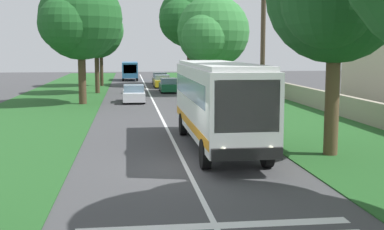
% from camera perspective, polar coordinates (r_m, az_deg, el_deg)
% --- Properties ---
extents(ground, '(160.00, 160.00, 0.00)m').
position_cam_1_polar(ground, '(18.32, -0.54, -6.16)').
color(ground, '#424244').
extents(grass_verge_left, '(120.00, 8.00, 0.04)m').
position_cam_1_polar(grass_verge_left, '(33.53, -17.72, -0.26)').
color(grass_verge_left, '#235623').
rests_on(grass_verge_left, ground).
extents(grass_verge_right, '(120.00, 8.00, 0.04)m').
position_cam_1_polar(grass_verge_right, '(34.53, 10.12, 0.19)').
color(grass_verge_right, '#235623').
rests_on(grass_verge_right, ground).
extents(centre_line, '(110.00, 0.16, 0.01)m').
position_cam_1_polar(centre_line, '(33.03, -3.59, -0.06)').
color(centre_line, silver).
rests_on(centre_line, ground).
extents(coach_bus, '(11.16, 2.62, 3.73)m').
position_cam_1_polar(coach_bus, '(22.04, 2.91, 1.80)').
color(coach_bus, white).
rests_on(coach_bus, ground).
extents(trailing_car_0, '(4.30, 1.78, 1.43)m').
position_cam_1_polar(trailing_car_0, '(41.52, -6.60, 2.36)').
color(trailing_car_0, silver).
rests_on(trailing_car_0, ground).
extents(trailing_car_1, '(4.30, 1.78, 1.43)m').
position_cam_1_polar(trailing_car_1, '(50.96, -2.65, 3.34)').
color(trailing_car_1, '#145933').
rests_on(trailing_car_1, ground).
extents(trailing_car_2, '(4.30, 1.78, 1.43)m').
position_cam_1_polar(trailing_car_2, '(57.43, -3.42, 3.80)').
color(trailing_car_2, gold).
rests_on(trailing_car_2, ground).
extents(trailing_car_3, '(4.30, 1.78, 1.43)m').
position_cam_1_polar(trailing_car_3, '(63.10, -3.67, 4.12)').
color(trailing_car_3, '#B7A893').
rests_on(trailing_car_3, ground).
extents(trailing_minibus_0, '(6.00, 2.14, 2.53)m').
position_cam_1_polar(trailing_minibus_0, '(71.13, -7.03, 5.16)').
color(trailing_minibus_0, teal).
rests_on(trailing_minibus_0, ground).
extents(roadside_tree_left_0, '(6.56, 5.37, 9.10)m').
position_cam_1_polar(roadside_tree_left_0, '(60.01, -10.46, 9.24)').
color(roadside_tree_left_0, '#3D2D1E').
rests_on(roadside_tree_left_0, grass_verge_left).
extents(roadside_tree_left_1, '(6.28, 5.25, 8.50)m').
position_cam_1_polar(roadside_tree_left_1, '(50.16, -11.01, 9.04)').
color(roadside_tree_left_1, '#4C3826').
rests_on(roadside_tree_left_1, grass_verge_left).
extents(roadside_tree_left_3, '(7.67, 6.43, 9.86)m').
position_cam_1_polar(roadside_tree_left_3, '(40.55, -12.70, 10.37)').
color(roadside_tree_left_3, '#4C3826').
rests_on(roadside_tree_left_3, grass_verge_left).
extents(roadside_tree_right_1, '(9.10, 7.20, 11.57)m').
position_cam_1_polar(roadside_tree_right_1, '(60.60, -0.56, 10.76)').
color(roadside_tree_right_1, '#3D2D1E').
rests_on(roadside_tree_right_1, grass_verge_right).
extents(roadside_tree_right_3, '(8.46, 6.97, 9.43)m').
position_cam_1_polar(roadside_tree_right_3, '(49.23, 2.17, 9.16)').
color(roadside_tree_right_3, '#3D2D1E').
rests_on(roadside_tree_right_3, grass_verge_right).
extents(utility_pole, '(0.24, 1.40, 8.47)m').
position_cam_1_polar(utility_pole, '(26.05, 8.00, 7.62)').
color(utility_pole, '#473828').
rests_on(utility_pole, grass_verge_right).
extents(roadside_wall, '(70.00, 0.40, 1.35)m').
position_cam_1_polar(roadside_wall, '(40.25, 12.65, 2.14)').
color(roadside_wall, '#9E937F').
rests_on(roadside_wall, grass_verge_right).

